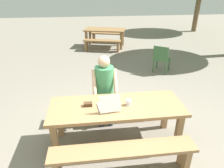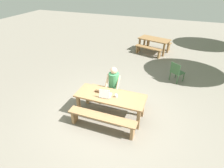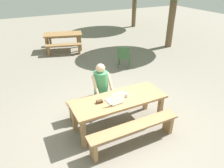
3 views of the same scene
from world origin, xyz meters
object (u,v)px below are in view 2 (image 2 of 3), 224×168
(small_pouch, at_px, (97,91))
(plastic_chair, at_px, (176,72))
(laptop, at_px, (105,94))
(person_seated, at_px, (113,83))
(coffee_mug, at_px, (116,96))
(picnic_table_mid, at_px, (154,41))
(picnic_table_front, at_px, (110,98))

(small_pouch, bearing_deg, plastic_chair, 52.15)
(laptop, height_order, person_seated, person_seated)
(small_pouch, distance_m, plastic_chair, 3.58)
(coffee_mug, distance_m, plastic_chair, 3.28)
(laptop, height_order, small_pouch, laptop)
(person_seated, relative_size, picnic_table_mid, 0.73)
(small_pouch, xyz_separation_m, picnic_table_mid, (0.79, 5.84, -0.13))
(small_pouch, distance_m, coffee_mug, 0.63)
(plastic_chair, xyz_separation_m, picnic_table_mid, (-1.40, 3.03, 0.19))
(picnic_table_front, height_order, plastic_chair, plastic_chair)
(person_seated, bearing_deg, picnic_table_mid, 84.77)
(coffee_mug, bearing_deg, picnic_table_mid, 88.40)
(picnic_table_mid, bearing_deg, coffee_mug, -75.95)
(coffee_mug, xyz_separation_m, picnic_table_mid, (0.17, 5.89, -0.15))
(small_pouch, bearing_deg, coffee_mug, -4.62)
(person_seated, xyz_separation_m, picnic_table_mid, (0.48, 5.26, -0.16))
(picnic_table_front, relative_size, plastic_chair, 2.51)
(person_seated, bearing_deg, coffee_mug, -63.47)
(coffee_mug, height_order, plastic_chair, plastic_chair)
(coffee_mug, distance_m, picnic_table_mid, 5.90)
(coffee_mug, bearing_deg, laptop, -166.32)
(plastic_chair, height_order, picnic_table_mid, plastic_chair)
(picnic_table_front, relative_size, picnic_table_mid, 1.15)
(picnic_table_front, bearing_deg, small_pouch, 174.47)
(picnic_table_mid, bearing_deg, picnic_table_front, -77.77)
(picnic_table_front, bearing_deg, person_seated, 101.67)
(plastic_chair, bearing_deg, small_pouch, 87.95)
(picnic_table_front, distance_m, person_seated, 0.66)
(picnic_table_front, height_order, small_pouch, small_pouch)
(small_pouch, distance_m, picnic_table_mid, 5.90)
(person_seated, bearing_deg, picnic_table_front, -78.33)
(picnic_table_front, xyz_separation_m, person_seated, (-0.13, 0.63, 0.16))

